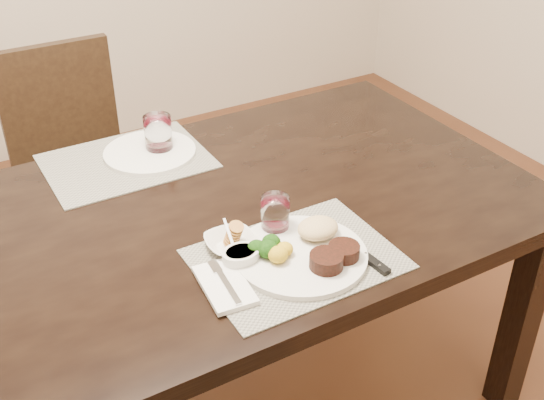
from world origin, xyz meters
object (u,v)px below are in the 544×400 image
cracker_bowl (231,242)px  dinner_plate (307,250)px  wine_glass_near (275,216)px  chair_far (74,156)px  far_plate (150,152)px  steak_knife (365,255)px

cracker_bowl → dinner_plate: bearing=-40.5°
wine_glass_near → chair_far: bearing=101.6°
chair_far → far_plate: (0.10, -0.57, 0.26)m
far_plate → steak_knife: bearing=-71.0°
dinner_plate → wine_glass_near: 0.13m
dinner_plate → wine_glass_near: (-0.01, 0.13, 0.03)m
dinner_plate → far_plate: size_ratio=1.15×
dinner_plate → wine_glass_near: bearing=104.2°
cracker_bowl → wine_glass_near: 0.13m
dinner_plate → wine_glass_near: wine_glass_near is taller
steak_knife → chair_far: bearing=100.1°
chair_far → steak_knife: (0.35, -1.30, 0.26)m
cracker_bowl → wine_glass_near: wine_glass_near is taller
dinner_plate → steak_knife: dinner_plate is taller
chair_far → far_plate: bearing=-79.8°
chair_far → steak_knife: size_ratio=3.66×
steak_knife → far_plate: same height
dinner_plate → steak_knife: bearing=-22.3°
steak_knife → cracker_bowl: bearing=138.3°
chair_far → steak_knife: 1.37m
wine_glass_near → far_plate: size_ratio=0.36×
chair_far → steak_knife: chair_far is taller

